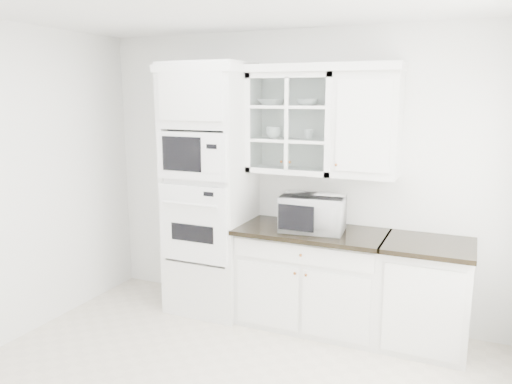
% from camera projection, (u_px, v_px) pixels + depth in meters
% --- Properties ---
extents(room_shell, '(4.00, 3.50, 2.70)m').
position_uv_depth(room_shell, '(233.00, 142.00, 3.51)').
color(room_shell, white).
rests_on(room_shell, ground).
extents(oven_column, '(0.76, 0.68, 2.40)m').
position_uv_depth(oven_column, '(210.00, 190.00, 4.81)').
color(oven_column, white).
rests_on(oven_column, ground).
extents(base_cabinet_run, '(1.32, 0.67, 0.92)m').
position_uv_depth(base_cabinet_run, '(311.00, 277.00, 4.57)').
color(base_cabinet_run, white).
rests_on(base_cabinet_run, ground).
extents(extra_base_cabinet, '(0.72, 0.67, 0.92)m').
position_uv_depth(extra_base_cabinet, '(426.00, 294.00, 4.17)').
color(extra_base_cabinet, white).
rests_on(extra_base_cabinet, ground).
extents(upper_cabinet_glass, '(0.80, 0.33, 0.90)m').
position_uv_depth(upper_cabinet_glass, '(293.00, 123.00, 4.53)').
color(upper_cabinet_glass, white).
rests_on(upper_cabinet_glass, room_shell).
extents(upper_cabinet_solid, '(0.55, 0.33, 0.90)m').
position_uv_depth(upper_cabinet_solid, '(367.00, 125.00, 4.26)').
color(upper_cabinet_solid, white).
rests_on(upper_cabinet_solid, room_shell).
extents(crown_molding, '(2.14, 0.38, 0.07)m').
position_uv_depth(crown_molding, '(282.00, 69.00, 4.45)').
color(crown_molding, white).
rests_on(crown_molding, room_shell).
extents(countertop_microwave, '(0.60, 0.51, 0.32)m').
position_uv_depth(countertop_microwave, '(313.00, 213.00, 4.42)').
color(countertop_microwave, white).
rests_on(countertop_microwave, base_cabinet_run).
extents(bowl_a, '(0.27, 0.27, 0.06)m').
position_uv_depth(bowl_a, '(272.00, 102.00, 4.55)').
color(bowl_a, white).
rests_on(bowl_a, upper_cabinet_glass).
extents(bowl_b, '(0.22, 0.22, 0.06)m').
position_uv_depth(bowl_b, '(307.00, 102.00, 4.45)').
color(bowl_b, white).
rests_on(bowl_b, upper_cabinet_glass).
extents(cup_a, '(0.18, 0.18, 0.11)m').
position_uv_depth(cup_a, '(274.00, 132.00, 4.60)').
color(cup_a, white).
rests_on(cup_a, upper_cabinet_glass).
extents(cup_b, '(0.10, 0.10, 0.09)m').
position_uv_depth(cup_b, '(308.00, 134.00, 4.50)').
color(cup_b, white).
rests_on(cup_b, upper_cabinet_glass).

